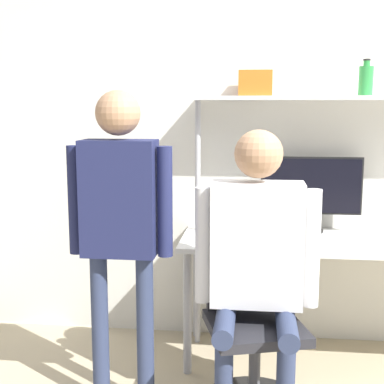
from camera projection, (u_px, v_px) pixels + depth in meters
The scene contains 11 objects.
wall_back at pixel (352, 142), 3.48m from camera, with size 8.00×0.06×2.70m.
desk at pixel (357, 252), 3.24m from camera, with size 2.13×0.65×0.78m.
shelf_unit at pixel (358, 128), 3.28m from camera, with size 2.02×0.29×1.64m.
monitor at pixel (311, 189), 3.41m from camera, with size 0.64×0.17×0.48m.
laptop at pixel (255, 230), 3.23m from camera, with size 0.32×0.21×0.21m.
cell_phone at pixel (300, 241), 3.19m from camera, with size 0.07×0.15×0.01m.
office_chair at pixel (252, 357), 2.77m from camera, with size 0.57×0.57×0.95m.
person_seated at pixel (257, 250), 2.64m from camera, with size 0.62×0.48×1.47m.
person_standing at pixel (120, 210), 2.71m from camera, with size 0.54×0.22×1.66m.
bottle_green at pixel (366, 80), 3.24m from camera, with size 0.09×0.09×0.22m.
storage_box at pixel (255, 83), 3.32m from camera, with size 0.20×0.21×0.15m.
Camera 1 is at (-0.62, -2.89, 1.57)m, focal length 50.00 mm.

